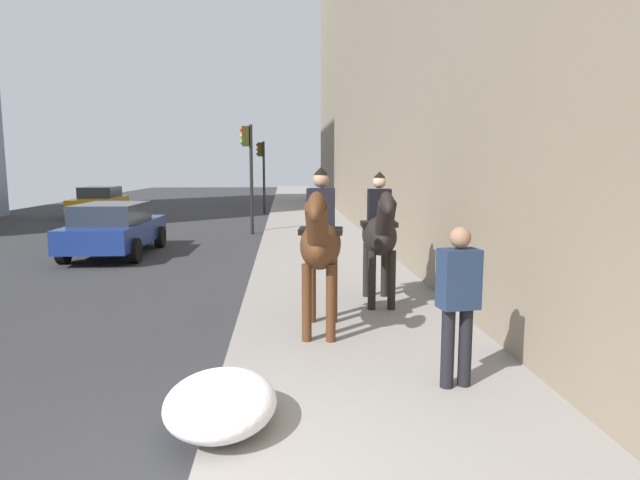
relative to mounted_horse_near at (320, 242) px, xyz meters
The scene contains 8 objects.
mounted_horse_near is the anchor object (origin of this frame).
mounted_horse_far 1.90m from the mounted_horse_near, 35.15° to the right, with size 2.15×0.64×2.22m.
pedestrian_greeting 2.37m from the mounted_horse_near, 146.36° to the right, with size 0.32×0.44×1.70m.
car_near_lane 9.30m from the mounted_horse_near, 33.48° to the left, with size 4.38×2.02×1.44m.
car_mid_lane 21.79m from the mounted_horse_near, 25.64° to the left, with size 4.46×2.06×1.44m.
traffic_light_near_curb 12.39m from the mounted_horse_near, ahead, with size 0.20×0.44×3.87m.
traffic_light_far_curb 20.80m from the mounted_horse_near, ahead, with size 0.20×0.44×3.67m.
snow_pile_near 3.10m from the mounted_horse_near, 158.45° to the left, with size 1.30×1.00×0.45m, color white.
Camera 1 is at (-3.57, -0.73, 2.43)m, focal length 30.58 mm.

